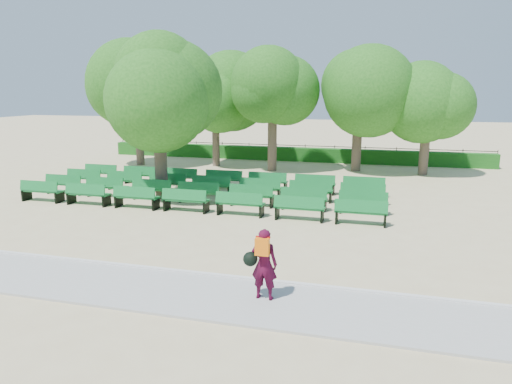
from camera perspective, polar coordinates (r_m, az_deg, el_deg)
ground at (r=18.13m, az=-4.12°, el=-2.44°), size 120.00×120.00×0.00m
paving at (r=11.76m, az=-16.16°, el=-11.26°), size 30.00×2.20×0.06m
curb at (r=12.67m, az=-13.47°, el=-9.25°), size 30.00×0.12×0.10m
hedge at (r=31.36m, az=4.23°, el=4.76°), size 26.00×0.70×0.90m
fence at (r=31.82m, az=4.35°, el=4.05°), size 26.00×0.10×1.02m
tree_line at (r=27.56m, az=2.65°, el=2.76°), size 21.80×6.80×7.04m
bench_array at (r=20.31m, az=-6.05°, el=-0.57°), size 1.88×0.70×1.16m
tree_among at (r=20.37m, az=-12.20°, el=11.99°), size 4.81×4.81×6.77m
person at (r=10.32m, az=0.88°, el=-8.86°), size 0.78×0.47×1.65m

